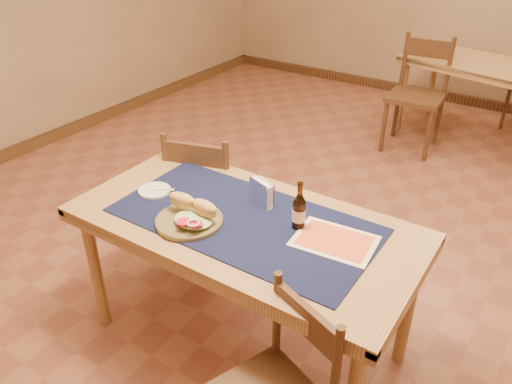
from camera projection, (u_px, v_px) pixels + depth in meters
The scene contains 13 objects.
room at pixel (333, 40), 2.52m from camera, with size 6.04×7.04×2.84m.
main_table at pixel (244, 235), 2.31m from camera, with size 1.60×0.80×0.75m.
placemat at pixel (244, 220), 2.27m from camera, with size 1.20×0.60×0.01m, color #0F153A.
baseboard at pixel (316, 253), 3.20m from camera, with size 6.00×7.00×0.10m.
back_table at pixel (488, 72), 4.49m from camera, with size 1.59×1.03×0.75m.
chair_main_far at pixel (208, 194), 3.01m from camera, with size 0.52×0.52×0.91m.
chair_back_near at pixel (418, 93), 4.46m from camera, with size 0.49×0.49×1.00m.
sandwich_plate at pixel (191, 217), 2.23m from camera, with size 0.31×0.31×0.12m.
side_plate at pixel (155, 190), 2.48m from camera, with size 0.16×0.16×0.01m.
fork at pixel (164, 190), 2.47m from camera, with size 0.11×0.08×0.00m.
beer_bottle at pixel (299, 211), 2.17m from camera, with size 0.06×0.06×0.22m.
napkin_holder at pixel (262, 193), 2.35m from camera, with size 0.15×0.10×0.13m.
menu_card at pixel (335, 241), 2.12m from camera, with size 0.36×0.28×0.01m.
Camera 1 is at (1.09, -2.35, 2.01)m, focal length 35.00 mm.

